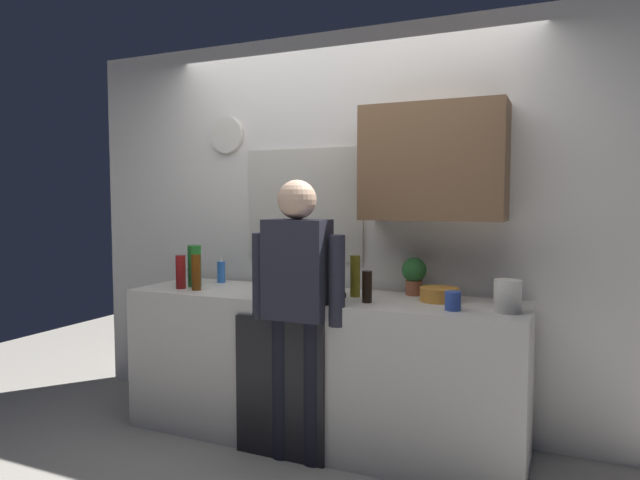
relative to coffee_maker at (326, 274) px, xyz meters
name	(u,v)px	position (x,y,z in m)	size (l,w,h in m)	color
ground_plane	(298,460)	(-0.09, -0.21, -1.05)	(8.00, 8.00, 0.00)	#9E998E
kitchen_counter	(319,368)	(-0.09, 0.09, -0.60)	(2.45, 0.64, 0.91)	beige
dishwasher_panel	(279,389)	(-0.19, -0.24, -0.65)	(0.56, 0.02, 0.82)	black
back_wall_assembly	(355,219)	(0.00, 0.49, 0.31)	(4.05, 0.42, 2.60)	white
coffee_maker	(326,274)	(0.00, 0.00, 0.00)	(0.20, 0.20, 0.33)	black
bottle_dark_sauce	(367,287)	(0.26, -0.02, -0.06)	(0.06, 0.06, 0.18)	black
bottle_clear_soda	(195,266)	(-0.99, 0.06, -0.01)	(0.09, 0.09, 0.28)	#2D8C33
bottle_amber_beer	(196,272)	(-0.89, -0.06, -0.03)	(0.06, 0.06, 0.23)	brown
bottle_green_wine	(293,271)	(-0.23, 0.02, 0.00)	(0.07, 0.07, 0.30)	#195923
bottle_red_vinegar	(181,272)	(-1.02, -0.05, -0.04)	(0.06, 0.06, 0.22)	maroon
bottle_olive_oil	(355,276)	(0.14, 0.12, -0.02)	(0.06, 0.06, 0.25)	olive
cup_white_mug	(193,274)	(-1.16, 0.27, -0.10)	(0.08, 0.08, 0.10)	white
cup_blue_mug	(453,301)	(0.75, -0.06, -0.10)	(0.08, 0.08, 0.10)	#3351B2
mixing_bowl	(439,294)	(0.63, 0.18, -0.11)	(0.22, 0.22, 0.08)	orange
potted_plant	(414,274)	(0.45, 0.33, -0.01)	(0.15, 0.15, 0.23)	#9E5638
dish_soap	(221,272)	(-0.92, 0.28, -0.07)	(0.06, 0.06, 0.18)	blue
storage_canister	(508,296)	(1.02, 0.00, -0.06)	(0.14, 0.14, 0.17)	silver
person_at_sink	(297,296)	(-0.09, -0.21, -0.11)	(0.57, 0.22, 1.60)	black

